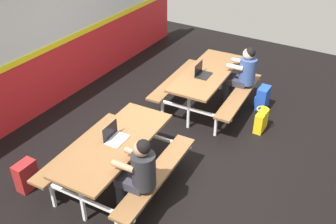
% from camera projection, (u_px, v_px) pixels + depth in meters
% --- Properties ---
extents(ground_plane, '(10.00, 10.00, 0.02)m').
position_uv_depth(ground_plane, '(173.00, 142.00, 6.32)').
color(ground_plane, black).
extents(accent_backdrop, '(8.00, 0.14, 2.60)m').
position_uv_depth(accent_backdrop, '(49.00, 40.00, 6.75)').
color(accent_backdrop, red).
rests_on(accent_backdrop, ground).
extents(picnic_table_left, '(1.95, 1.65, 0.74)m').
position_uv_depth(picnic_table_left, '(116.00, 152.00, 5.17)').
color(picnic_table_left, brown).
rests_on(picnic_table_left, ground).
extents(picnic_table_right, '(1.95, 1.65, 0.74)m').
position_uv_depth(picnic_table_right, '(207.00, 80.00, 6.92)').
color(picnic_table_right, brown).
rests_on(picnic_table_right, ground).
extents(student_nearer, '(0.38, 0.53, 1.21)m').
position_uv_depth(student_nearer, '(138.00, 171.00, 4.65)').
color(student_nearer, '#2D2D38').
rests_on(student_nearer, ground).
extents(student_further, '(0.38, 0.53, 1.21)m').
position_uv_depth(student_further, '(243.00, 72.00, 6.88)').
color(student_further, '#2D2D38').
rests_on(student_further, ground).
extents(laptop_silver, '(0.33, 0.24, 0.22)m').
position_uv_depth(laptop_silver, '(115.00, 137.00, 5.11)').
color(laptop_silver, silver).
rests_on(laptop_silver, picnic_table_left).
extents(laptop_dark, '(0.33, 0.24, 0.22)m').
position_uv_depth(laptop_dark, '(202.00, 73.00, 6.69)').
color(laptop_dark, black).
rests_on(laptop_dark, picnic_table_right).
extents(backpack_dark, '(0.30, 0.22, 0.44)m').
position_uv_depth(backpack_dark, '(26.00, 176.00, 5.29)').
color(backpack_dark, maroon).
rests_on(backpack_dark, ground).
extents(tote_bag_bright, '(0.34, 0.21, 0.43)m').
position_uv_depth(tote_bag_bright, '(261.00, 120.00, 6.49)').
color(tote_bag_bright, yellow).
rests_on(tote_bag_bright, ground).
extents(satchel_spare, '(0.30, 0.22, 0.44)m').
position_uv_depth(satchel_spare, '(263.00, 98.00, 7.07)').
color(satchel_spare, '#1E47B2').
rests_on(satchel_spare, ground).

